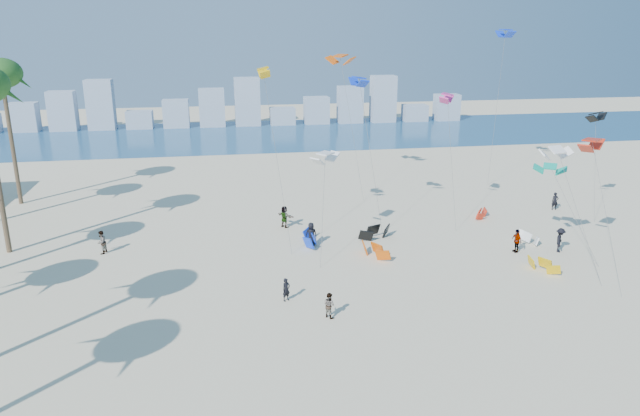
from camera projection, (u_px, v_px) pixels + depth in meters
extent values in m
plane|color=beige|center=(315.00, 400.00, 27.99)|extent=(220.00, 220.00, 0.00)
plane|color=navy|center=(243.00, 135.00, 95.78)|extent=(220.00, 220.00, 0.00)
imported|color=black|center=(286.00, 290.00, 37.87)|extent=(0.67, 0.59, 1.54)
imported|color=gray|center=(329.00, 305.00, 35.72)|extent=(0.95, 0.98, 1.59)
imported|color=black|center=(311.00, 234.00, 47.38)|extent=(0.99, 0.70, 1.93)
imported|color=gray|center=(517.00, 241.00, 46.04)|extent=(0.61, 1.15, 1.87)
imported|color=black|center=(560.00, 240.00, 46.06)|extent=(1.31, 1.43, 1.93)
imported|color=gray|center=(284.00, 217.00, 51.73)|extent=(1.59, 1.73, 1.93)
imported|color=black|center=(555.00, 201.00, 56.70)|extent=(0.70, 0.54, 1.71)
imported|color=gray|center=(101.00, 242.00, 45.72)|extent=(0.98, 1.09, 1.85)
cylinder|color=#595959|center=(323.00, 209.00, 44.37)|extent=(1.21, 4.51, 7.59)
cylinder|color=#595959|center=(371.00, 157.00, 49.52)|extent=(1.76, 2.52, 12.90)
cylinder|color=#595959|center=(606.00, 216.00, 39.79)|extent=(0.09, 5.46, 9.41)
cylinder|color=#595959|center=(278.00, 162.00, 45.23)|extent=(1.64, 3.28, 13.90)
cylinder|color=#595959|center=(452.00, 163.00, 50.47)|extent=(0.63, 2.45, 11.44)
cylinder|color=#595959|center=(574.00, 216.00, 44.34)|extent=(2.14, 4.51, 6.68)
cylinder|color=#595959|center=(352.00, 128.00, 60.37)|extent=(1.51, 5.37, 14.06)
cylinder|color=#595959|center=(595.00, 168.00, 53.09)|extent=(0.17, 2.13, 9.52)
cylinder|color=#595959|center=(579.00, 217.00, 40.89)|extent=(1.78, 4.44, 8.63)
cylinder|color=#595959|center=(497.00, 109.00, 64.45)|extent=(1.60, 2.10, 16.59)
cylinder|color=brown|center=(12.00, 140.00, 57.08)|extent=(0.40, 0.40, 12.74)
ellipsoid|color=#20521D|center=(1.00, 73.00, 55.21)|extent=(3.80, 3.80, 2.85)
cube|color=#9EADBF|center=(24.00, 117.00, 98.65)|extent=(4.40, 3.00, 4.80)
cube|color=#9EADBF|center=(63.00, 111.00, 99.39)|extent=(4.40, 3.00, 6.60)
cube|color=#9EADBF|center=(101.00, 105.00, 100.14)|extent=(4.40, 3.00, 8.40)
cube|color=#9EADBF|center=(140.00, 120.00, 101.95)|extent=(4.40, 3.00, 3.00)
cube|color=#9EADBF|center=(176.00, 114.00, 102.69)|extent=(4.40, 3.00, 4.80)
cube|color=#9EADBF|center=(212.00, 108.00, 103.44)|extent=(4.40, 3.00, 6.60)
cube|color=#9EADBF|center=(247.00, 102.00, 104.19)|extent=(4.40, 3.00, 8.40)
cube|color=#9EADBF|center=(283.00, 116.00, 106.00)|extent=(4.40, 3.00, 3.00)
cube|color=#9EADBF|center=(317.00, 110.00, 106.74)|extent=(4.40, 3.00, 4.80)
cube|color=#9EADBF|center=(350.00, 104.00, 107.49)|extent=(4.40, 3.00, 6.60)
cube|color=#9EADBF|center=(383.00, 99.00, 108.23)|extent=(4.40, 3.00, 8.40)
cube|color=#9EADBF|center=(415.00, 113.00, 110.04)|extent=(4.40, 3.00, 3.00)
cube|color=#9EADBF|center=(447.00, 107.00, 110.79)|extent=(4.40, 3.00, 4.80)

